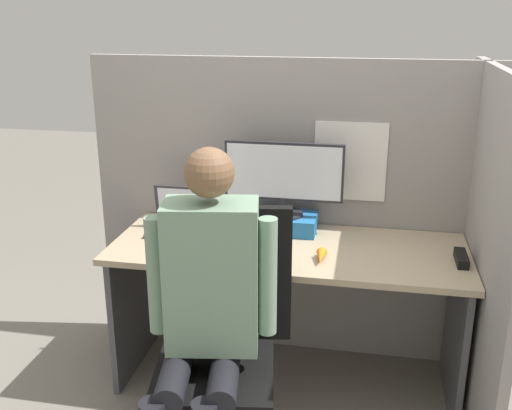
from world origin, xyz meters
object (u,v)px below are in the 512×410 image
monitor (284,176)px  carrot_toy (321,257)px  paper_box (283,223)px  person (206,306)px  stapler (461,258)px  laptop (182,223)px  office_chair (225,341)px

monitor → carrot_toy: monitor is taller
paper_box → person: person is taller
paper_box → person: size_ratio=0.25×
person → monitor: bearing=81.0°
paper_box → person: bearing=-99.0°
monitor → stapler: (0.83, -0.25, -0.26)m
laptop → stapler: (1.33, -0.13, -0.02)m
laptop → carrot_toy: laptop is taller
paper_box → monitor: 0.24m
paper_box → stapler: bearing=-16.4°
monitor → office_chair: 0.91m
paper_box → monitor: monitor is taller
stapler → office_chair: office_chair is taller
paper_box → office_chair: office_chair is taller
monitor → person: person is taller
stapler → paper_box: bearing=163.6°
office_chair → laptop: bearing=120.2°
laptop → carrot_toy: bearing=-18.5°
paper_box → person: (-0.15, -0.92, -0.00)m
laptop → office_chair: size_ratio=0.29×
monitor → office_chair: (-0.12, -0.76, -0.48)m
laptop → person: person is taller
paper_box → carrot_toy: size_ratio=2.52×
stapler → office_chair: 1.10m
laptop → person: bearing=-66.7°
monitor → laptop: (-0.49, -0.12, -0.24)m
laptop → monitor: bearing=13.2°
monitor → laptop: monitor is taller
paper_box → carrot_toy: paper_box is taller
person → laptop: bearing=113.3°
paper_box → person: 0.93m
carrot_toy → person: bearing=-122.9°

